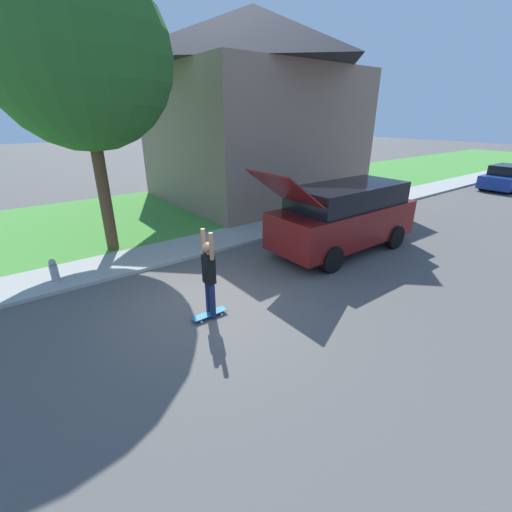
{
  "coord_description": "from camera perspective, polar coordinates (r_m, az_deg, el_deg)",
  "views": [
    {
      "loc": [
        6.28,
        -3.43,
        4.16
      ],
      "look_at": [
        0.03,
        1.33,
        0.9
      ],
      "focal_mm": 24.0,
      "sensor_mm": 36.0,
      "label": 1
    }
  ],
  "objects": [
    {
      "name": "fire_hydrant",
      "position": [
        10.35,
        -30.63,
        -2.08
      ],
      "size": [
        0.2,
        0.2,
        0.62
      ],
      "color": "#99999E",
      "rests_on": "sidewalk"
    },
    {
      "name": "sidewalk",
      "position": [
        14.26,
        6.14,
        5.65
      ],
      "size": [
        1.8,
        80.0,
        0.1
      ],
      "color": "#9E9E99",
      "rests_on": "ground_plane"
    },
    {
      "name": "house",
      "position": [
        18.45,
        -0.51,
        23.87
      ],
      "size": [
        9.02,
        9.43,
        8.68
      ],
      "color": "#89705B",
      "rests_on": "lawn"
    },
    {
      "name": "ground_plane",
      "position": [
        8.27,
        -7.54,
        -7.86
      ],
      "size": [
        120.0,
        120.0,
        0.0
      ],
      "primitive_type": "plane",
      "color": "#54514F"
    },
    {
      "name": "lawn",
      "position": [
        17.6,
        -3.78,
        8.95
      ],
      "size": [
        10.0,
        80.0,
        0.08
      ],
      "color": "#478E38",
      "rests_on": "ground_plane"
    },
    {
      "name": "lawn_tree_near",
      "position": [
        11.56,
        -27.17,
        27.36
      ],
      "size": [
        4.88,
        4.88,
        7.94
      ],
      "color": "brown",
      "rests_on": "lawn"
    },
    {
      "name": "skateboard",
      "position": [
        7.72,
        -7.77,
        -9.55
      ],
      "size": [
        0.22,
        0.81,
        0.1
      ],
      "color": "#236B99",
      "rests_on": "ground_plane"
    },
    {
      "name": "car_down_street",
      "position": [
        25.63,
        36.34,
        10.45
      ],
      "size": [
        1.86,
        4.02,
        1.41
      ],
      "color": "navy",
      "rests_on": "ground_plane"
    },
    {
      "name": "suv_parked",
      "position": [
        11.33,
        14.49,
        6.51
      ],
      "size": [
        2.14,
        5.76,
        2.83
      ],
      "color": "maroon",
      "rests_on": "ground_plane"
    },
    {
      "name": "skateboarder",
      "position": [
        7.29,
        -7.83,
        -3.02
      ],
      "size": [
        0.41,
        0.23,
        2.0
      ],
      "color": "#192347",
      "rests_on": "ground_plane"
    }
  ]
}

